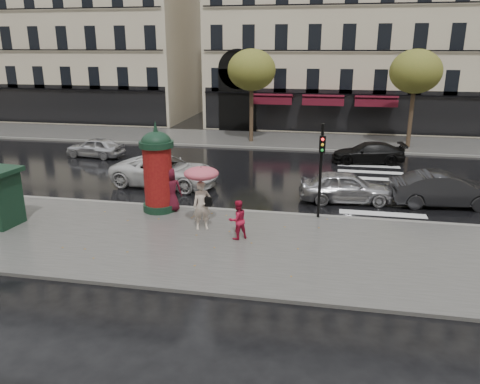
% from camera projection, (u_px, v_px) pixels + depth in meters
% --- Properties ---
extents(ground, '(160.00, 160.00, 0.00)m').
position_uv_depth(ground, '(224.00, 240.00, 17.18)').
color(ground, black).
rests_on(ground, ground).
extents(near_sidewalk, '(90.00, 7.00, 0.12)m').
position_uv_depth(near_sidewalk, '(221.00, 244.00, 16.69)').
color(near_sidewalk, '#474744').
rests_on(near_sidewalk, ground).
extents(far_sidewalk, '(90.00, 6.00, 0.12)m').
position_uv_depth(far_sidewalk, '(280.00, 140.00, 34.97)').
color(far_sidewalk, '#474744').
rests_on(far_sidewalk, ground).
extents(near_kerb, '(90.00, 0.25, 0.14)m').
position_uv_depth(near_kerb, '(240.00, 211.00, 19.97)').
color(near_kerb, slate).
rests_on(near_kerb, ground).
extents(far_kerb, '(90.00, 0.25, 0.14)m').
position_uv_depth(far_kerb, '(275.00, 148.00, 32.15)').
color(far_kerb, slate).
rests_on(far_kerb, ground).
extents(zebra_crossing, '(3.60, 11.75, 0.01)m').
position_uv_depth(zebra_crossing, '(372.00, 179.00, 25.10)').
color(zebra_crossing, silver).
rests_on(zebra_crossing, ground).
extents(tree_far_left, '(3.40, 3.40, 6.64)m').
position_uv_depth(tree_far_left, '(252.00, 70.00, 32.85)').
color(tree_far_left, '#38281C').
rests_on(tree_far_left, ground).
extents(tree_far_right, '(3.40, 3.40, 6.64)m').
position_uv_depth(tree_far_right, '(416.00, 72.00, 30.89)').
color(tree_far_right, '#38281C').
rests_on(tree_far_right, ground).
extents(woman_umbrella, '(1.30, 1.30, 2.51)m').
position_uv_depth(woman_umbrella, '(202.00, 187.00, 17.46)').
color(woman_umbrella, beige).
rests_on(woman_umbrella, near_sidewalk).
extents(woman_red, '(0.90, 0.88, 1.46)m').
position_uv_depth(woman_red, '(238.00, 220.00, 16.83)').
color(woman_red, '#B31635').
rests_on(woman_red, near_sidewalk).
extents(man_burgundy, '(1.03, 0.81, 1.87)m').
position_uv_depth(man_burgundy, '(171.00, 190.00, 19.62)').
color(man_burgundy, '#4B0F1B').
rests_on(man_burgundy, near_sidewalk).
extents(morris_column, '(1.42, 1.42, 3.82)m').
position_uv_depth(morris_column, '(158.00, 168.00, 19.44)').
color(morris_column, black).
rests_on(morris_column, near_sidewalk).
extents(traffic_light, '(0.25, 0.36, 3.84)m').
position_uv_depth(traffic_light, '(321.00, 162.00, 18.41)').
color(traffic_light, black).
rests_on(traffic_light, near_sidewalk).
extents(car_silver, '(4.37, 2.13, 1.43)m').
position_uv_depth(car_silver, '(346.00, 187.00, 21.21)').
color(car_silver, '#A1A1A6').
rests_on(car_silver, ground).
extents(car_darkgrey, '(4.71, 2.04, 1.51)m').
position_uv_depth(car_darkgrey, '(444.00, 190.00, 20.67)').
color(car_darkgrey, black).
rests_on(car_darkgrey, ground).
extents(car_white, '(5.67, 3.07, 1.51)m').
position_uv_depth(car_white, '(165.00, 171.00, 23.67)').
color(car_white, silver).
rests_on(car_white, ground).
extents(car_black, '(4.49, 2.24, 1.25)m').
position_uv_depth(car_black, '(368.00, 153.00, 28.32)').
color(car_black, black).
rests_on(car_black, ground).
extents(car_far_silver, '(3.86, 1.90, 1.27)m').
position_uv_depth(car_far_silver, '(95.00, 147.00, 29.79)').
color(car_far_silver, silver).
rests_on(car_far_silver, ground).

